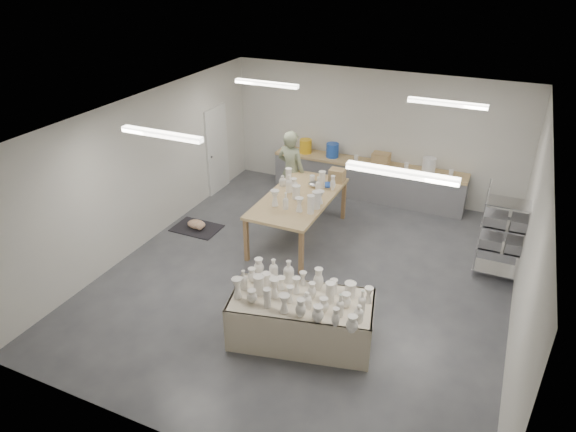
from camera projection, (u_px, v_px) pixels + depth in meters
The scene contains 9 objects.
room at pixel (306, 170), 8.69m from camera, with size 8.00×8.02×3.00m.
back_counter at pixel (366, 179), 12.29m from camera, with size 4.60×0.60×1.24m.
wire_shelf at pixel (506, 233), 9.08m from camera, with size 0.88×0.48×1.80m.
drying_table at pixel (301, 317), 7.78m from camera, with size 2.31×1.48×1.13m.
work_table at pixel (303, 195), 10.35m from camera, with size 1.28×2.56×1.33m.
rug at pixel (197, 228), 11.10m from camera, with size 1.00×0.70×0.02m, color black.
cat at pixel (197, 224), 11.04m from camera, with size 0.43×0.32×0.18m.
potter at pixel (291, 171), 11.52m from camera, with size 0.69×0.45×1.89m, color gray.
red_stool at pixel (296, 194), 12.06m from camera, with size 0.31×0.31×0.28m.
Camera 1 is at (2.93, -7.39, 5.40)m, focal length 32.00 mm.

